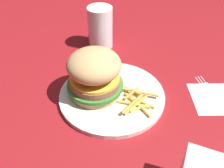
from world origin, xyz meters
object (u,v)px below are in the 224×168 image
Objects in this scene: plate at (112,95)px; fork at (215,97)px; napkin at (215,98)px; drink_glass at (100,29)px; sandwich at (94,73)px; fries_pile at (137,101)px.

plate is 1.46× the size of fork.
drink_glass reaches higher than napkin.
plate is 0.25m from fork.
plate is at bearing -114.77° from sandwich.
napkin is at bearing -97.67° from fries_pile.
plate is at bearing 73.66° from fork.
plate is 0.07m from fries_pile.
fries_pile is 0.29m from drink_glass.
sandwich is at bearing 72.17° from napkin.
fries_pile is at bearing -127.10° from sandwich.
fries_pile is at bearing 82.79° from fork.
drink_glass is at bearing 34.35° from fork.
fries_pile is 0.20m from fork.
napkin is at bearing -107.83° from sandwich.
drink_glass is (0.24, -0.03, 0.05)m from plate.
sandwich is at bearing 52.90° from fries_pile.
plate is 2.02× the size of drink_glass.
fries_pile is 0.82× the size of drink_glass.
fries_pile is at bearing -176.46° from drink_glass.
napkin is at bearing -106.70° from plate.
fries_pile reaches higher than plate.
drink_glass is (0.31, 0.21, 0.06)m from napkin.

